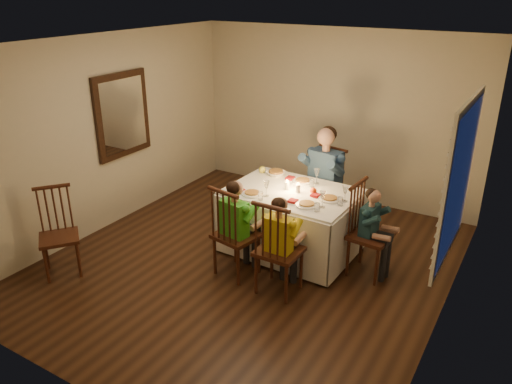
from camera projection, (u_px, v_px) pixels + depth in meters
The scene contains 26 objects.
ground at pixel (249, 262), 6.14m from camera, with size 5.00×5.00×0.00m, color black.
wall_left at pixel (106, 134), 6.70m from camera, with size 0.02×5.00×2.60m, color #BCB5A0.
wall_right at pixel (457, 205), 4.56m from camera, with size 0.02×5.00×2.60m, color #BCB5A0.
wall_back at pixel (334, 116), 7.61m from camera, with size 4.50×0.02×2.60m, color #BCB5A0.
ceiling at pixel (247, 44), 5.13m from camera, with size 5.00×5.00×0.00m, color white.
dining_table at pixel (292, 208), 6.20m from camera, with size 1.61×1.18×0.79m.
chair_adult at pixel (321, 226), 7.06m from camera, with size 0.46×0.44×1.12m, color #33160E, non-canonical shape.
chair_near_left at pixel (237, 273), 5.92m from camera, with size 0.46×0.44×1.12m, color #33160E, non-canonical shape.
chair_near_right at pixel (278, 290), 5.59m from camera, with size 0.46×0.44×1.12m, color #33160E, non-canonical shape.
chair_end at pixel (367, 273), 5.91m from camera, with size 0.46×0.44×1.12m, color #33160E, non-canonical shape.
chair_extra at pixel (65, 272), 5.92m from camera, with size 0.43×0.41×1.05m, color #33160E, non-canonical shape.
adult at pixel (321, 226), 7.06m from camera, with size 0.56×0.52×1.44m, color navy, non-canonical shape.
child_green at pixel (237, 273), 5.92m from camera, with size 0.42×0.38×1.18m, color green, non-canonical shape.
child_yellow at pixel (278, 290), 5.59m from camera, with size 0.39×0.36×1.14m, color gold, non-canonical shape.
child_teal at pixel (367, 273), 5.91m from camera, with size 0.36×0.33×1.07m, color #19363F, non-canonical shape.
setting_adult at pixel (303, 181), 6.37m from camera, with size 0.26×0.26×0.02m, color white.
setting_green at pixel (252, 194), 6.00m from camera, with size 0.26×0.26×0.02m, color white.
setting_yellow at pixel (307, 205), 5.70m from camera, with size 0.26×0.26×0.02m, color white.
setting_teal at pixel (329, 199), 5.85m from camera, with size 0.26×0.26×0.02m, color white.
candle_left at pixel (287, 186), 6.12m from camera, with size 0.06×0.06×0.10m, color white.
candle_right at pixel (298, 188), 6.05m from camera, with size 0.06×0.06×0.10m, color white.
squash at pixel (262, 170), 6.66m from camera, with size 0.09×0.09×0.09m, color yellow.
orange_fruit at pixel (313, 191), 6.00m from camera, with size 0.08×0.08×0.08m, color #FF5215.
serving_bowl at pixel (276, 173), 6.57m from camera, with size 0.24×0.24×0.06m, color white.
wall_mirror at pixel (122, 115), 6.84m from camera, with size 0.06×0.95×1.15m.
window_blinds at pixel (457, 180), 4.59m from camera, with size 0.07×1.34×1.54m.
Camera 1 is at (2.81, -4.51, 3.19)m, focal length 35.00 mm.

